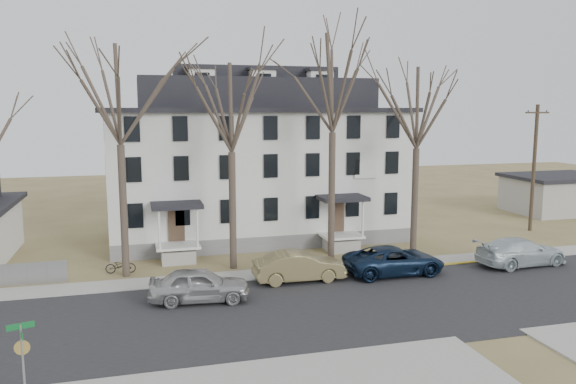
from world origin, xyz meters
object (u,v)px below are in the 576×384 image
object	(u,v)px
tree_mid_left	(231,101)
tree_center	(333,76)
street_sign	(22,353)
boarding_house	(255,162)
utility_pole_far	(534,166)
car_white	(521,252)
car_navy	(394,261)
tree_mid_right	(418,102)
bicycle_left	(121,266)
car_tan	(299,267)
car_silver	(199,286)
tree_far_left	(118,87)

from	to	relation	value
tree_mid_left	tree_center	xyz separation A→B (m)	(6.00, 0.00, 1.48)
tree_mid_left	street_sign	world-z (taller)	tree_mid_left
boarding_house	utility_pole_far	xyz separation A→B (m)	(20.50, -3.95, -0.47)
boarding_house	street_sign	distance (m)	25.02
boarding_house	tree_center	bearing A→B (deg)	-69.80
tree_mid_left	car_white	bearing A→B (deg)	-13.19
car_navy	street_sign	distance (m)	20.00
tree_mid_left	tree_mid_right	bearing A→B (deg)	0.00
tree_center	tree_mid_right	xyz separation A→B (m)	(5.50, 0.00, -1.48)
bicycle_left	street_sign	bearing A→B (deg)	176.13
car_tan	street_sign	distance (m)	15.60
bicycle_left	car_tan	bearing A→B (deg)	-107.09
tree_mid_right	street_sign	world-z (taller)	tree_mid_right
boarding_house	car_navy	size ratio (longest dim) A/B	3.71
street_sign	car_silver	bearing A→B (deg)	36.70
car_navy	tree_far_left	bearing A→B (deg)	76.07
tree_center	tree_mid_right	bearing A→B (deg)	0.00
car_silver	street_sign	distance (m)	10.48
car_white	tree_center	bearing A→B (deg)	65.14
tree_mid_right	car_tan	bearing A→B (deg)	-158.10
tree_center	bicycle_left	bearing A→B (deg)	177.53
utility_pole_far	tree_mid_left	bearing A→B (deg)	-169.87
tree_mid_right	tree_center	bearing A→B (deg)	180.00
car_white	tree_far_left	bearing A→B (deg)	75.61
boarding_house	tree_center	xyz separation A→B (m)	(3.00, -8.15, 5.71)
car_navy	street_sign	world-z (taller)	street_sign
street_sign	car_navy	bearing A→B (deg)	13.76
tree_far_left	street_sign	xyz separation A→B (m)	(-2.77, -13.64, -8.52)
tree_mid_left	car_navy	xyz separation A→B (m)	(8.48, -3.58, -8.82)
boarding_house	car_white	bearing A→B (deg)	-41.70
car_navy	car_white	distance (m)	8.01
utility_pole_far	car_navy	size ratio (longest dim) A/B	1.69
boarding_house	street_sign	size ratio (longest dim) A/B	7.47
boarding_house	car_silver	bearing A→B (deg)	-112.34
car_white	street_sign	world-z (taller)	street_sign
boarding_house	street_sign	world-z (taller)	boarding_house
street_sign	tree_far_left	bearing A→B (deg)	62.02
tree_mid_left	utility_pole_far	bearing A→B (deg)	10.13
tree_far_left	utility_pole_far	size ratio (longest dim) A/B	1.44
tree_far_left	tree_mid_right	distance (m)	17.52
tree_far_left	utility_pole_far	world-z (taller)	tree_far_left
tree_center	utility_pole_far	xyz separation A→B (m)	(17.50, 4.20, -6.18)
tree_mid_left	car_silver	world-z (taller)	tree_mid_left
tree_far_left	tree_mid_right	world-z (taller)	tree_far_left
tree_far_left	tree_mid_right	size ratio (longest dim) A/B	1.08
tree_mid_right	car_tan	size ratio (longest dim) A/B	2.61
tree_mid_right	car_white	distance (m)	10.82
car_navy	bicycle_left	world-z (taller)	car_navy
tree_mid_left	tree_far_left	bearing A→B (deg)	180.00
car_silver	tree_far_left	bearing A→B (deg)	39.69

